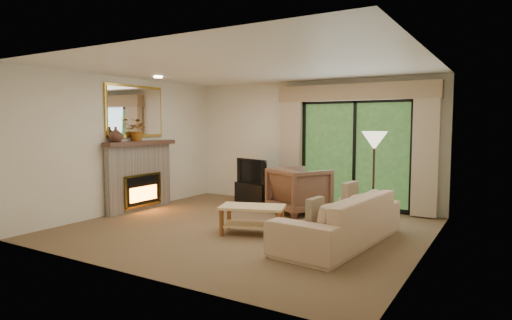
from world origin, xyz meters
The scene contains 22 objects.
floor centered at (0.00, 0.00, 0.00)m, with size 5.50×5.50×0.00m, color brown.
ceiling centered at (0.00, 0.00, 2.60)m, with size 5.50×5.50×0.00m, color white.
wall_back centered at (0.00, 2.50, 1.30)m, with size 5.00×5.00×0.00m, color #FAEBCF.
wall_front centered at (0.00, -2.50, 1.30)m, with size 5.00×5.00×0.00m, color #FAEBCF.
wall_left centered at (-2.75, 0.00, 1.30)m, with size 5.00×5.00×0.00m, color #FAEBCF.
wall_right centered at (2.75, 0.00, 1.30)m, with size 5.00×5.00×0.00m, color #FAEBCF.
fireplace centered at (-2.63, 0.20, 0.69)m, with size 0.24×1.70×1.37m, color gray, non-canonical shape.
mirror centered at (-2.71, 0.20, 1.95)m, with size 0.07×1.45×1.02m, color gold, non-canonical shape.
sliding_door centered at (1.00, 2.45, 1.10)m, with size 2.26×0.10×2.16m, color black, non-canonical shape.
curtain_left centered at (-0.35, 2.34, 1.20)m, with size 0.45×0.18×2.35m, color tan.
curtain_right centered at (2.35, 2.34, 1.20)m, with size 0.45×0.18×2.35m, color tan.
cornice centered at (1.00, 2.36, 2.32)m, with size 3.20×0.24×0.32m, color #A1825E.
media_console centered at (-1.03, 1.95, 0.22)m, with size 0.88×0.40×0.44m, color black.
tv centered at (-1.03, 1.95, 0.70)m, with size 0.91×0.12×0.52m, color black.
armchair centered at (0.22, 1.54, 0.44)m, with size 0.94×0.97×0.88m, color brown.
sofa centered at (1.61, -0.06, 0.35)m, with size 2.41×0.94×0.70m, color #D2AA87.
pillow_near centered at (1.53, -0.75, 0.58)m, with size 0.09×0.35×0.35m, color brown.
pillow_far centered at (1.53, 0.63, 0.59)m, with size 0.11×0.41×0.41m, color brown.
coffee_table centered at (0.27, -0.27, 0.22)m, with size 0.98×0.54×0.44m, color #EFC489, non-canonical shape.
floor_lamp centered at (1.71, 1.29, 0.79)m, with size 0.42×0.42×1.58m, color beige, non-canonical shape.
vase centered at (-2.61, -0.39, 1.51)m, with size 0.27×0.27×0.28m, color #4B2E21.
branches centered at (-2.61, 0.15, 1.59)m, with size 0.39×0.34×0.43m, color #945415.
Camera 1 is at (3.68, -5.83, 1.71)m, focal length 30.00 mm.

